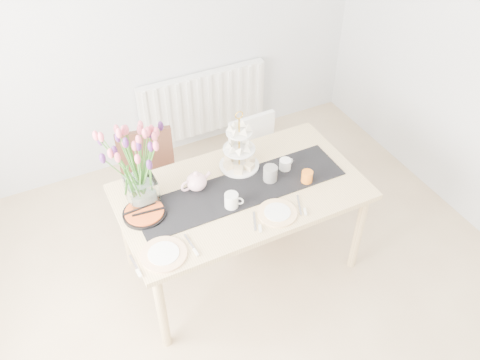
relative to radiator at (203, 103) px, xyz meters
name	(u,v)px	position (x,y,z in m)	size (l,w,h in m)	color
room_shell	(280,205)	(-0.50, -2.19, 0.85)	(4.50, 4.50, 4.50)	tan
radiator	(203,103)	(0.00, 0.00, 0.00)	(1.20, 0.08, 0.60)	white
dining_table	(241,198)	(-0.35, -1.48, 0.22)	(1.60, 0.90, 0.75)	tan
chair_brown	(150,177)	(-0.77, -0.79, 0.03)	(0.48, 0.48, 0.83)	#381C14
chair_white	(257,158)	(0.07, -0.92, 0.00)	(0.41, 0.41, 0.79)	white
table_runner	(241,189)	(-0.35, -1.48, 0.30)	(1.40, 0.35, 0.01)	black
tulip_vase	(136,156)	(-0.96, -1.30, 0.67)	(0.66, 0.66, 0.57)	silver
cake_stand	(239,153)	(-0.26, -1.26, 0.42)	(0.27, 0.27, 0.40)	gold
teapot	(196,182)	(-0.61, -1.35, 0.37)	(0.22, 0.18, 0.14)	white
cream_jug	(285,165)	(0.01, -1.43, 0.34)	(0.08, 0.08, 0.08)	silver
tart_tin	(144,213)	(-0.99, -1.42, 0.32)	(0.27, 0.27, 0.03)	black
mug_grey	(270,174)	(-0.14, -1.48, 0.36)	(0.09, 0.09, 0.11)	slate
mug_white	(231,201)	(-0.48, -1.59, 0.35)	(0.09, 0.09, 0.10)	silver
mug_orange	(307,177)	(0.07, -1.61, 0.34)	(0.07, 0.07, 0.09)	orange
plate_left	(164,254)	(-1.00, -1.78, 0.31)	(0.27, 0.27, 0.01)	silver
plate_right	(277,213)	(-0.25, -1.78, 0.31)	(0.25, 0.25, 0.01)	white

